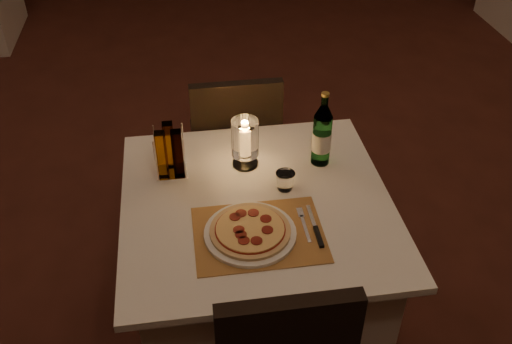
{
  "coord_description": "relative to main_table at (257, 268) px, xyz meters",
  "views": [
    {
      "loc": [
        -0.38,
        -2.43,
        2.12
      ],
      "look_at": [
        -0.14,
        -0.81,
        0.86
      ],
      "focal_mm": 40.0,
      "sensor_mm": 36.0,
      "label": 1
    }
  ],
  "objects": [
    {
      "name": "placemat",
      "position": [
        -0.02,
        -0.18,
        0.37
      ],
      "size": [
        0.45,
        0.34,
        0.0
      ],
      "primitive_type": "cube",
      "color": "#A67239",
      "rests_on": "main_table"
    },
    {
      "name": "chair_far",
      "position": [
        -0.0,
        0.71,
        0.18
      ],
      "size": [
        0.42,
        0.42,
        0.9
      ],
      "color": "black",
      "rests_on": "ground"
    },
    {
      "name": "cruet_caddy",
      "position": [
        -0.31,
        0.22,
        0.46
      ],
      "size": [
        0.12,
        0.12,
        0.21
      ],
      "color": "white",
      "rests_on": "main_table"
    },
    {
      "name": "fork",
      "position": [
        0.15,
        -0.15,
        0.37
      ],
      "size": [
        0.02,
        0.18,
        0.0
      ],
      "color": "silver",
      "rests_on": "placemat"
    },
    {
      "name": "tumbler",
      "position": [
        0.12,
        0.06,
        0.4
      ],
      "size": [
        0.07,
        0.07,
        0.07
      ],
      "primitive_type": null,
      "color": "white",
      "rests_on": "main_table"
    },
    {
      "name": "water_bottle",
      "position": [
        0.29,
        0.2,
        0.49
      ],
      "size": [
        0.08,
        0.08,
        0.32
      ],
      "color": "#5FB269",
      "rests_on": "main_table"
    },
    {
      "name": "pizza",
      "position": [
        -0.05,
        -0.18,
        0.39
      ],
      "size": [
        0.28,
        0.28,
        0.02
      ],
      "color": "#D8B77F",
      "rests_on": "plate"
    },
    {
      "name": "plate",
      "position": [
        -0.05,
        -0.18,
        0.38
      ],
      "size": [
        0.32,
        0.32,
        0.01
      ],
      "primitive_type": "cylinder",
      "color": "white",
      "rests_on": "placemat"
    },
    {
      "name": "hurricane_candle",
      "position": [
        -0.01,
        0.23,
        0.49
      ],
      "size": [
        0.11,
        0.11,
        0.21
      ],
      "color": "white",
      "rests_on": "main_table"
    },
    {
      "name": "floor",
      "position": [
        0.14,
        0.83,
        -0.38
      ],
      "size": [
        8.0,
        10.0,
        0.02
      ],
      "primitive_type": "cube",
      "color": "#4A1F17",
      "rests_on": "ground"
    },
    {
      "name": "main_table",
      "position": [
        0.0,
        0.0,
        0.0
      ],
      "size": [
        1.0,
        1.0,
        0.74
      ],
      "color": "white",
      "rests_on": "ground"
    },
    {
      "name": "knife",
      "position": [
        0.18,
        -0.21,
        0.37
      ],
      "size": [
        0.02,
        0.22,
        0.01
      ],
      "color": "black",
      "rests_on": "placemat"
    }
  ]
}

